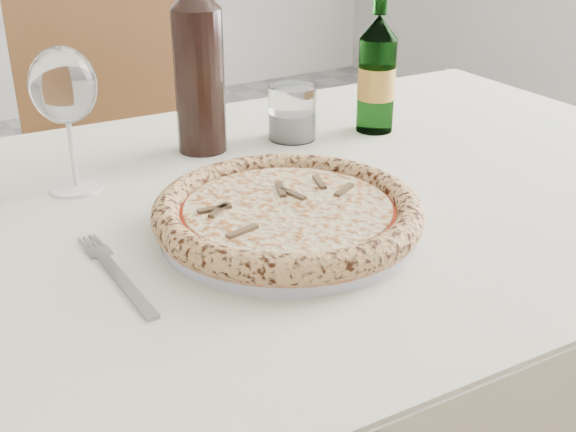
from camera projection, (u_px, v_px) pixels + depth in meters
name	position (u px, v px, depth m)	size (l,w,h in m)	color
dining_table	(249.00, 263.00, 0.97)	(1.47, 0.91, 0.76)	brown
chair_far	(126.00, 167.00, 1.66)	(0.48, 0.48, 0.93)	brown
plate	(288.00, 225.00, 0.85)	(0.30, 0.30, 0.02)	white
pizza	(288.00, 211.00, 0.84)	(0.32, 0.32, 0.03)	tan
fork	(117.00, 275.00, 0.76)	(0.03, 0.21, 0.00)	gray
wine_glass	(64.00, 89.00, 0.91)	(0.09, 0.09, 0.19)	white
tumbler	(292.00, 116.00, 1.14)	(0.08, 0.08, 0.08)	white
beer_bottle	(377.00, 74.00, 1.15)	(0.06, 0.06, 0.23)	#336532
wine_bottle	(199.00, 66.00, 1.05)	(0.07, 0.07, 0.30)	black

